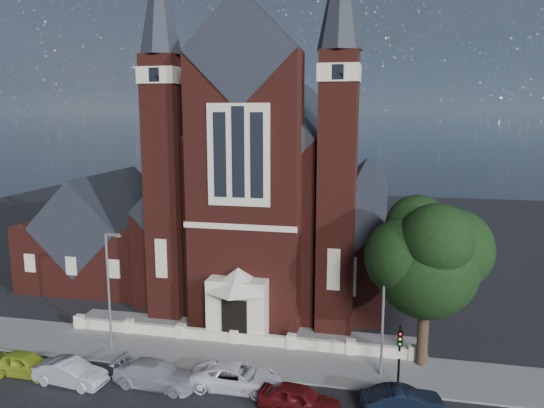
{
  "coord_description": "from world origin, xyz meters",
  "views": [
    {
      "loc": [
        9.98,
        -26.72,
        16.03
      ],
      "look_at": [
        1.44,
        12.0,
        8.99
      ],
      "focal_mm": 35.0,
      "sensor_mm": 36.0,
      "label": 1
    }
  ],
  "objects": [
    {
      "name": "car_navy",
      "position": [
        11.23,
        0.12,
        0.73
      ],
      "size": [
        4.64,
        2.5,
        1.45
      ],
      "primitive_type": "imported",
      "rotation": [
        0.0,
        0.0,
        1.8
      ],
      "color": "black",
      "rests_on": "ground"
    },
    {
      "name": "street_lamp_left",
      "position": [
        -7.91,
        4.0,
        4.6
      ],
      "size": [
        1.16,
        0.22,
        8.09
      ],
      "color": "gray",
      "rests_on": "ground"
    },
    {
      "name": "car_silver_a",
      "position": [
        -7.92,
        -0.91,
        0.74
      ],
      "size": [
        4.6,
        2.01,
        1.47
      ],
      "primitive_type": "imported",
      "rotation": [
        0.0,
        0.0,
        1.47
      ],
      "color": "#A0A2A7",
      "rests_on": "ground"
    },
    {
      "name": "street_tree",
      "position": [
        12.6,
        5.71,
        6.96
      ],
      "size": [
        6.4,
        6.6,
        10.7
      ],
      "color": "black",
      "rests_on": "ground"
    },
    {
      "name": "street_lamp_right",
      "position": [
        10.09,
        4.0,
        4.6
      ],
      "size": [
        1.16,
        0.22,
        8.09
      ],
      "color": "gray",
      "rests_on": "ground"
    },
    {
      "name": "car_white_suv",
      "position": [
        1.79,
        0.72,
        0.73
      ],
      "size": [
        5.28,
        2.5,
        1.46
      ],
      "primitive_type": "imported",
      "rotation": [
        0.0,
        0.0,
        1.59
      ],
      "color": "white",
      "rests_on": "ground"
    },
    {
      "name": "car_lime_van",
      "position": [
        -11.34,
        -0.5,
        0.73
      ],
      "size": [
        4.28,
        1.73,
        1.46
      ],
      "primitive_type": "imported",
      "rotation": [
        0.0,
        0.0,
        1.57
      ],
      "color": "#9CB524",
      "rests_on": "ground"
    },
    {
      "name": "parish_hall",
      "position": [
        -16.0,
        18.0,
        4.01
      ],
      "size": [
        12.0,
        12.2,
        10.24
      ],
      "color": "#4C1B14",
      "rests_on": "ground"
    },
    {
      "name": "car_silver_b",
      "position": [
        -2.92,
        -0.02,
        0.74
      ],
      "size": [
        5.27,
        2.51,
        1.48
      ],
      "primitive_type": "imported",
      "rotation": [
        0.0,
        0.0,
        1.49
      ],
      "color": "#9B9CA2",
      "rests_on": "ground"
    },
    {
      "name": "forecourt_paving",
      "position": [
        0.0,
        8.5,
        0.0
      ],
      "size": [
        26.0,
        3.0,
        0.14
      ],
      "primitive_type": "cube",
      "color": "slate",
      "rests_on": "ground"
    },
    {
      "name": "ground",
      "position": [
        0.0,
        15.0,
        0.0
      ],
      "size": [
        120.0,
        120.0,
        0.0
      ],
      "primitive_type": "plane",
      "color": "black",
      "rests_on": "ground"
    },
    {
      "name": "forecourt_wall",
      "position": [
        0.0,
        6.5,
        0.0
      ],
      "size": [
        24.0,
        0.4,
        0.9
      ],
      "primitive_type": "cube",
      "color": "beige",
      "rests_on": "ground"
    },
    {
      "name": "pavement_strip",
      "position": [
        0.0,
        4.5,
        0.0
      ],
      "size": [
        60.0,
        5.0,
        0.12
      ],
      "primitive_type": "cube",
      "color": "slate",
      "rests_on": "ground"
    },
    {
      "name": "car_dark_red",
      "position": [
        5.8,
        -0.93,
        0.76
      ],
      "size": [
        4.67,
        2.37,
        1.52
      ],
      "primitive_type": "imported",
      "rotation": [
        0.0,
        0.0,
        1.44
      ],
      "color": "#560E0F",
      "rests_on": "ground"
    },
    {
      "name": "traffic_signal",
      "position": [
        11.0,
        2.43,
        2.58
      ],
      "size": [
        0.28,
        0.42,
        4.0
      ],
      "color": "black",
      "rests_on": "ground"
    },
    {
      "name": "church",
      "position": [
        -0.0,
        22.94,
        8.19
      ],
      "size": [
        20.01,
        34.9,
        29.2
      ],
      "color": "#4C1B14",
      "rests_on": "ground"
    }
  ]
}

